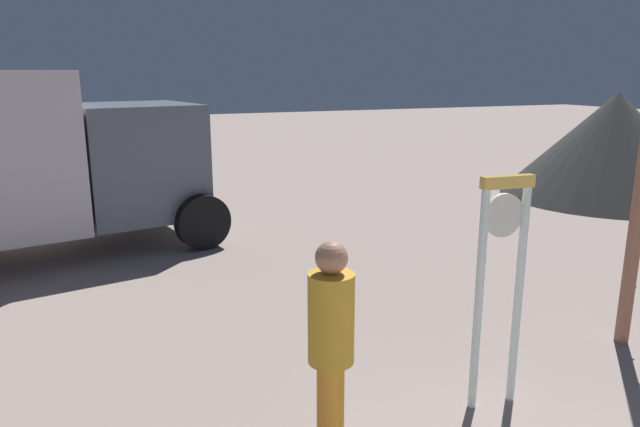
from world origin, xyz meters
name	(u,v)px	position (x,y,z in m)	size (l,w,h in m)	color
standing_clock	(501,269)	(0.90, 2.93, 1.23)	(0.47, 0.13, 2.01)	white
person_near_clock	(331,345)	(-0.72, 2.75, 0.95)	(0.33, 0.33, 1.71)	orange
dome_tent	(613,145)	(9.18, 8.84, 1.20)	(4.83, 4.83, 2.40)	#323231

